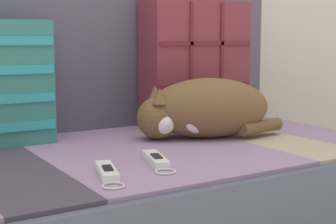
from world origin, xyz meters
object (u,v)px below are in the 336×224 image
object	(u,v)px
sleeping_cat	(201,110)
game_remote_far	(107,172)
couch	(78,220)
game_remote_near	(156,160)
throw_pillow_quilted	(195,63)

from	to	relation	value
sleeping_cat	game_remote_far	bearing A→B (deg)	-149.83
couch	game_remote_near	distance (m)	0.31
game_remote_near	sleeping_cat	bearing A→B (deg)	36.47
couch	sleeping_cat	size ratio (longest dim) A/B	4.17
couch	throw_pillow_quilted	world-z (taller)	throw_pillow_quilted
throw_pillow_quilted	game_remote_near	xyz separation A→B (m)	(-0.41, -0.43, -0.20)
throw_pillow_quilted	game_remote_far	distance (m)	0.75
couch	game_remote_far	bearing A→B (deg)	-95.99
throw_pillow_quilted	game_remote_far	bearing A→B (deg)	-139.80
couch	sleeping_cat	distance (m)	0.48
throw_pillow_quilted	sleeping_cat	size ratio (longest dim) A/B	0.97
sleeping_cat	game_remote_far	world-z (taller)	sleeping_cat
game_remote_far	throw_pillow_quilted	bearing A→B (deg)	40.20
couch	game_remote_far	distance (m)	0.32
throw_pillow_quilted	couch	bearing A→B (deg)	-157.60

